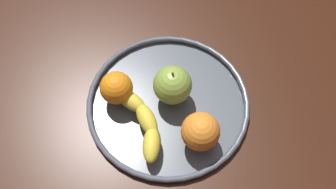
% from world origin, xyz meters
% --- Properties ---
extents(ground_plane, '(1.35, 1.35, 0.04)m').
position_xyz_m(ground_plane, '(0.00, 0.00, -0.02)').
color(ground_plane, '#34190D').
extents(fruit_bowl, '(0.36, 0.36, 0.02)m').
position_xyz_m(fruit_bowl, '(0.00, 0.00, 0.01)').
color(fruit_bowl, '#4A525B').
rests_on(fruit_bowl, ground_plane).
extents(banana, '(0.20, 0.08, 0.04)m').
position_xyz_m(banana, '(-0.02, 0.07, 0.04)').
color(banana, gold).
rests_on(banana, fruit_bowl).
extents(apple, '(0.08, 0.08, 0.09)m').
position_xyz_m(apple, '(0.01, -0.02, 0.06)').
color(apple, '#86AA3F').
rests_on(apple, fruit_bowl).
extents(orange_center, '(0.08, 0.08, 0.08)m').
position_xyz_m(orange_center, '(-0.11, -0.01, 0.06)').
color(orange_center, orange).
rests_on(orange_center, fruit_bowl).
extents(orange_front_left, '(0.07, 0.07, 0.07)m').
position_xyz_m(orange_front_left, '(0.07, 0.08, 0.05)').
color(orange_front_left, orange).
rests_on(orange_front_left, fruit_bowl).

